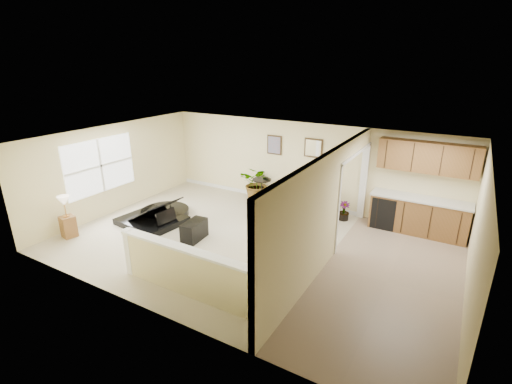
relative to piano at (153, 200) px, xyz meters
The scene contains 20 objects.
floor 3.05m from the piano, ahead, with size 9.00×9.00×0.00m, color #B5AE8D.
back_wall 4.37m from the piano, 46.39° to the left, with size 9.00×0.04×2.50m, color beige.
front_wall 4.19m from the piano, 43.81° to the right, with size 9.00×0.04×2.50m, color beige.
left_wall 1.64m from the piano, behind, with size 0.04×6.00×2.50m, color beige.
right_wall 7.51m from the piano, ahead, with size 0.04×6.00×2.50m, color beige.
ceiling 3.53m from the piano, ahead, with size 9.00×6.00×0.04m, color white.
kitchen_vinyl 6.17m from the piano, ahead, with size 2.70×6.00×0.01m, color gray.
interior_partition 4.84m from the piano, ahead, with size 0.18×5.99×2.50m.
pony_half_wall 3.75m from the piano, 35.27° to the right, with size 3.42×0.22×1.00m.
left_window 1.75m from the piano, 166.30° to the right, with size 0.05×2.15×1.45m, color white.
wall_art_left 3.88m from the piano, 56.75° to the left, with size 0.48×0.04×0.58m.
wall_mirror 4.67m from the piano, 43.38° to the left, with size 0.55×0.04×0.55m.
kitchen_cabinets 6.81m from the piano, 24.90° to the left, with size 2.36×0.65×2.33m.
piano is the anchor object (origin of this frame).
piano_bench 1.72m from the piano, 10.99° to the right, with size 0.36×0.72×0.48m, color black.
loveseat 4.06m from the piano, 36.05° to the left, with size 1.97×1.49×0.94m.
accent_table 3.18m from the piano, 52.42° to the left, with size 0.56×0.56×0.82m.
palm_plant 3.23m from the piano, 59.44° to the left, with size 1.02×0.88×1.12m.
small_plant 5.20m from the piano, 31.12° to the left, with size 0.36×0.36×0.53m.
lamp_stand 2.11m from the piano, 123.50° to the right, with size 0.38×0.38×1.08m.
Camera 1 is at (4.07, -6.78, 4.19)m, focal length 26.00 mm.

